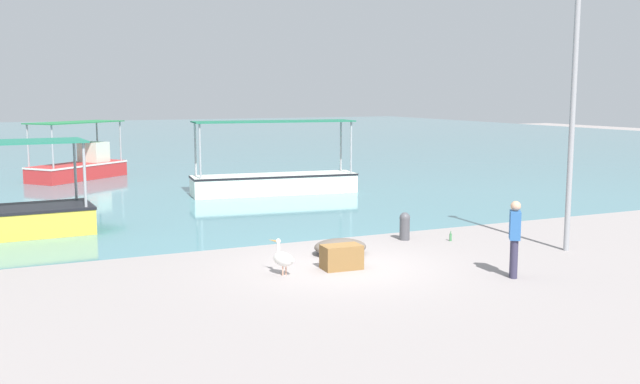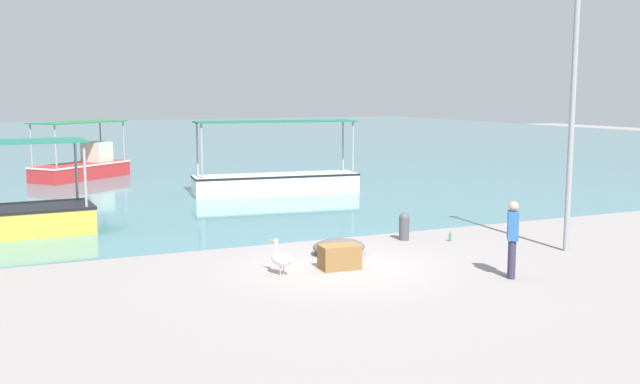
{
  "view_description": "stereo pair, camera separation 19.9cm",
  "coord_description": "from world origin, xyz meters",
  "px_view_note": "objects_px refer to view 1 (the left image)",
  "views": [
    {
      "loc": [
        -7.23,
        -14.46,
        4.0
      ],
      "look_at": [
        1.46,
        4.66,
        1.07
      ],
      "focal_mm": 40.0,
      "sensor_mm": 36.0,
      "label": 1
    },
    {
      "loc": [
        -7.05,
        -14.54,
        4.0
      ],
      "look_at": [
        1.46,
        4.66,
        1.07
      ],
      "focal_mm": 40.0,
      "sensor_mm": 36.0,
      "label": 2
    }
  ],
  "objects_px": {
    "lamp_post": "(573,106)",
    "fisherman_standing": "(515,237)",
    "net_pile": "(340,247)",
    "glass_bottle": "(451,237)",
    "fishing_boat_far_right": "(80,166)",
    "fishing_boat_near_left": "(274,179)",
    "mooring_bollard": "(405,225)",
    "cargo_crate": "(342,257)",
    "pelican": "(283,258)"
  },
  "relations": [
    {
      "from": "fishing_boat_near_left",
      "to": "lamp_post",
      "type": "relative_size",
      "value": 1.02
    },
    {
      "from": "cargo_crate",
      "to": "pelican",
      "type": "bearing_deg",
      "value": 178.59
    },
    {
      "from": "pelican",
      "to": "net_pile",
      "type": "relative_size",
      "value": 0.6
    },
    {
      "from": "mooring_bollard",
      "to": "cargo_crate",
      "type": "height_order",
      "value": "mooring_bollard"
    },
    {
      "from": "cargo_crate",
      "to": "fishing_boat_far_right",
      "type": "bearing_deg",
      "value": 99.82
    },
    {
      "from": "fisherman_standing",
      "to": "net_pile",
      "type": "bearing_deg",
      "value": 124.85
    },
    {
      "from": "fishing_boat_near_left",
      "to": "mooring_bollard",
      "type": "xyz_separation_m",
      "value": [
        0.03,
        -9.94,
        -0.17
      ]
    },
    {
      "from": "net_pile",
      "to": "glass_bottle",
      "type": "height_order",
      "value": "net_pile"
    },
    {
      "from": "glass_bottle",
      "to": "net_pile",
      "type": "bearing_deg",
      "value": -176.24
    },
    {
      "from": "mooring_bollard",
      "to": "net_pile",
      "type": "height_order",
      "value": "mooring_bollard"
    },
    {
      "from": "fishing_boat_far_right",
      "to": "pelican",
      "type": "height_order",
      "value": "fishing_boat_far_right"
    },
    {
      "from": "mooring_bollard",
      "to": "net_pile",
      "type": "xyz_separation_m",
      "value": [
        -2.39,
        -0.88,
        -0.21
      ]
    },
    {
      "from": "fishing_boat_far_right",
      "to": "cargo_crate",
      "type": "distance_m",
      "value": 20.91
    },
    {
      "from": "fishing_boat_near_left",
      "to": "pelican",
      "type": "distance_m",
      "value": 12.88
    },
    {
      "from": "pelican",
      "to": "fishing_boat_far_right",
      "type": "bearing_deg",
      "value": 95.95
    },
    {
      "from": "fisherman_standing",
      "to": "glass_bottle",
      "type": "relative_size",
      "value": 6.26
    },
    {
      "from": "pelican",
      "to": "fisherman_standing",
      "type": "relative_size",
      "value": 0.47
    },
    {
      "from": "fishing_boat_far_right",
      "to": "mooring_bollard",
      "type": "bearing_deg",
      "value": -70.33
    },
    {
      "from": "net_pile",
      "to": "cargo_crate",
      "type": "height_order",
      "value": "cargo_crate"
    },
    {
      "from": "mooring_bollard",
      "to": "fishing_boat_near_left",
      "type": "bearing_deg",
      "value": 90.18
    },
    {
      "from": "net_pile",
      "to": "fisherman_standing",
      "type": "bearing_deg",
      "value": -55.15
    },
    {
      "from": "fishing_boat_near_left",
      "to": "mooring_bollard",
      "type": "height_order",
      "value": "fishing_boat_near_left"
    },
    {
      "from": "fishing_boat_near_left",
      "to": "net_pile",
      "type": "xyz_separation_m",
      "value": [
        -2.36,
        -10.82,
        -0.38
      ]
    },
    {
      "from": "fishing_boat_far_right",
      "to": "net_pile",
      "type": "relative_size",
      "value": 3.64
    },
    {
      "from": "net_pile",
      "to": "fishing_boat_near_left",
      "type": "bearing_deg",
      "value": 77.68
    },
    {
      "from": "pelican",
      "to": "mooring_bollard",
      "type": "relative_size",
      "value": 1.05
    },
    {
      "from": "lamp_post",
      "to": "fisherman_standing",
      "type": "height_order",
      "value": "lamp_post"
    },
    {
      "from": "fishing_boat_near_left",
      "to": "cargo_crate",
      "type": "height_order",
      "value": "fishing_boat_near_left"
    },
    {
      "from": "fishing_boat_near_left",
      "to": "mooring_bollard",
      "type": "bearing_deg",
      "value": -89.82
    },
    {
      "from": "mooring_bollard",
      "to": "cargo_crate",
      "type": "xyz_separation_m",
      "value": [
        -3.01,
        -2.2,
        -0.13
      ]
    },
    {
      "from": "fisherman_standing",
      "to": "mooring_bollard",
      "type": "bearing_deg",
      "value": 91.04
    },
    {
      "from": "fishing_boat_far_right",
      "to": "mooring_bollard",
      "type": "height_order",
      "value": "fishing_boat_far_right"
    },
    {
      "from": "fisherman_standing",
      "to": "cargo_crate",
      "type": "distance_m",
      "value": 3.86
    },
    {
      "from": "net_pile",
      "to": "fishing_boat_far_right",
      "type": "bearing_deg",
      "value": 102.24
    },
    {
      "from": "pelican",
      "to": "mooring_bollard",
      "type": "bearing_deg",
      "value": 26.09
    },
    {
      "from": "fishing_boat_far_right",
      "to": "net_pile",
      "type": "height_order",
      "value": "fishing_boat_far_right"
    },
    {
      "from": "pelican",
      "to": "cargo_crate",
      "type": "distance_m",
      "value": 1.42
    },
    {
      "from": "fishing_boat_near_left",
      "to": "cargo_crate",
      "type": "bearing_deg",
      "value": -103.79
    },
    {
      "from": "fisherman_standing",
      "to": "fishing_boat_near_left",
      "type": "bearing_deg",
      "value": 90.45
    },
    {
      "from": "fishing_boat_near_left",
      "to": "glass_bottle",
      "type": "distance_m",
      "value": 10.66
    },
    {
      "from": "fishing_boat_far_right",
      "to": "fisherman_standing",
      "type": "relative_size",
      "value": 2.87
    },
    {
      "from": "pelican",
      "to": "lamp_post",
      "type": "relative_size",
      "value": 0.12
    },
    {
      "from": "fishing_boat_far_right",
      "to": "glass_bottle",
      "type": "height_order",
      "value": "fishing_boat_far_right"
    },
    {
      "from": "fisherman_standing",
      "to": "glass_bottle",
      "type": "distance_m",
      "value": 3.99
    },
    {
      "from": "fishing_boat_far_right",
      "to": "net_pile",
      "type": "bearing_deg",
      "value": -77.76
    },
    {
      "from": "lamp_post",
      "to": "fisherman_standing",
      "type": "bearing_deg",
      "value": -152.18
    },
    {
      "from": "fishing_boat_near_left",
      "to": "fisherman_standing",
      "type": "relative_size",
      "value": 3.98
    },
    {
      "from": "fishing_boat_far_right",
      "to": "pelican",
      "type": "relative_size",
      "value": 6.06
    },
    {
      "from": "lamp_post",
      "to": "fishing_boat_far_right",
      "type": "bearing_deg",
      "value": 114.46
    },
    {
      "from": "fishing_boat_near_left",
      "to": "fishing_boat_far_right",
      "type": "bearing_deg",
      "value": 127.73
    }
  ]
}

